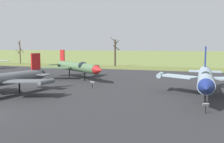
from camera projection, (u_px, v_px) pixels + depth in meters
The scene contains 8 objects.
asphalt_apron at pixel (74, 87), 35.79m from camera, with size 102.69×55.04×0.05m, color #28282B.
grass_verge_strip at pixel (132, 68), 67.32m from camera, with size 162.69×12.00×0.06m, color #5F6931.
jet_fighter_front_left at pixel (205, 77), 28.08m from camera, with size 11.28×16.04×5.72m.
info_placard_front_left at pixel (206, 107), 21.23m from camera, with size 0.56×0.35×0.97m.
jet_fighter_rear_right at pixel (77, 67), 43.53m from camera, with size 14.05×11.79×5.06m.
info_placard_rear_right at pixel (92, 84), 33.96m from camera, with size 0.57×0.26×1.03m.
bare_tree_far_left at pixel (20, 52), 82.07m from camera, with size 2.11×2.11×7.51m.
bare_tree_left_of_center at pixel (115, 52), 72.08m from camera, with size 2.68×2.52×8.28m.
Camera 1 is at (16.69, -15.17, 5.73)m, focal length 40.40 mm.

